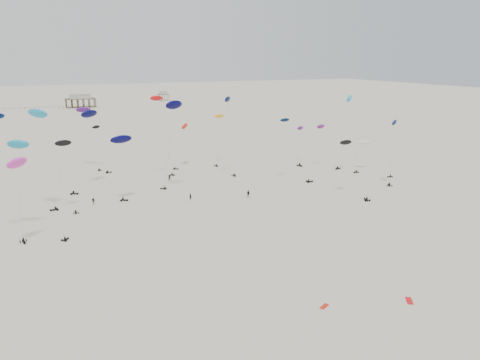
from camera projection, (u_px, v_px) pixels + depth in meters
name	position (u px, v px, depth m)	size (l,w,h in m)	color
ground_plane	(140.00, 138.00, 213.40)	(900.00, 900.00, 0.00)	beige
pavilion_main	(81.00, 101.00, 340.66)	(21.00, 13.00, 9.80)	brown
pavilion_small	(163.00, 96.00, 395.02)	(9.00, 7.00, 8.00)	brown
pier_fence	(2.00, 109.00, 320.95)	(80.20, 0.20, 1.50)	black
rig_0	(229.00, 117.00, 143.86)	(3.87, 8.52, 24.17)	black
rig_1	(355.00, 166.00, 122.77)	(3.67, 11.84, 15.61)	black
rig_2	(327.00, 142.00, 155.13)	(4.81, 9.89, 14.63)	black
rig_3	(300.00, 148.00, 160.05)	(6.89, 9.85, 13.65)	black
rig_4	(18.00, 176.00, 90.42)	(4.91, 4.94, 17.28)	black
rig_6	(121.00, 147.00, 118.27)	(6.13, 5.11, 17.06)	black
rig_7	(298.00, 151.00, 138.11)	(6.76, 9.95, 18.85)	black
rig_8	(85.00, 117.00, 154.38)	(5.70, 12.65, 20.81)	black
rig_9	(60.00, 165.00, 111.63)	(6.57, 3.64, 16.88)	black
rig_10	(368.00, 148.00, 151.97)	(5.05, 16.31, 15.45)	black
rig_11	(101.00, 146.00, 152.43)	(3.75, 14.22, 17.19)	black
rig_12	(161.00, 122.00, 143.31)	(5.56, 6.79, 24.54)	black
rig_13	(350.00, 107.00, 145.72)	(5.10, 7.10, 24.61)	black
rig_14	(87.00, 125.00, 131.63)	(11.01, 14.78, 22.81)	black
rig_15	(41.00, 121.00, 110.31)	(9.43, 13.26, 25.05)	black
rig_16	(24.00, 157.00, 97.68)	(10.39, 15.84, 22.17)	black
rig_17	(173.00, 112.00, 127.80)	(8.35, 4.56, 24.52)	black
rig_19	(393.00, 142.00, 133.27)	(5.77, 6.37, 18.65)	black
rig_20	(184.00, 131.00, 156.59)	(8.74, 9.46, 15.06)	black
rig_21	(218.00, 129.00, 160.81)	(6.93, 9.91, 17.44)	black
spectator_0	(191.00, 200.00, 120.77)	(0.74, 0.51, 2.04)	black
spectator_1	(248.00, 197.00, 123.17)	(1.08, 0.63, 2.20)	black
spectator_2	(94.00, 204.00, 117.00)	(1.25, 0.67, 2.12)	black
spectator_3	(169.00, 181.00, 139.32)	(0.84, 0.58, 2.32)	black
grounded_kite_a	(409.00, 301.00, 70.81)	(2.20, 0.90, 0.08)	red
grounded_kite_b	(324.00, 307.00, 69.21)	(1.80, 0.70, 0.07)	red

